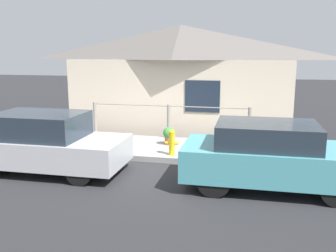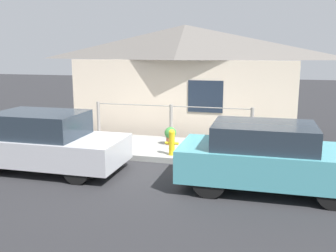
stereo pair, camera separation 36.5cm
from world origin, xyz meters
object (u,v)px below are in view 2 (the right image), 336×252
at_px(car_left, 45,142).
at_px(potted_plant_near_hydrant, 170,135).
at_px(car_right, 268,157).
at_px(fire_hydrant, 172,142).

bearing_deg(car_left, potted_plant_near_hydrant, 46.43).
height_order(car_left, potted_plant_near_hydrant, car_left).
bearing_deg(car_right, car_left, 179.45).
xyz_separation_m(car_left, potted_plant_near_hydrant, (2.39, 2.54, -0.25)).
distance_m(car_left, potted_plant_near_hydrant, 3.50).
height_order(car_right, fire_hydrant, car_right).
bearing_deg(potted_plant_near_hydrant, fire_hydrant, -73.47).
bearing_deg(fire_hydrant, car_right, -32.20).
bearing_deg(potted_plant_near_hydrant, car_right, -43.34).
height_order(car_left, fire_hydrant, car_left).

